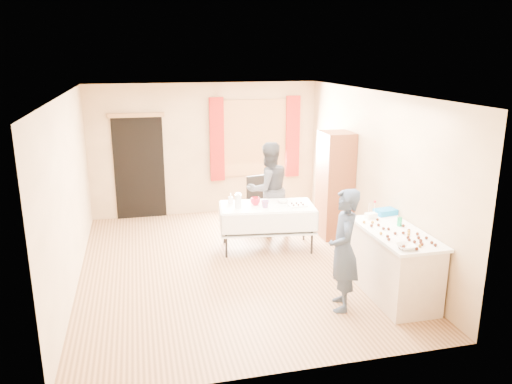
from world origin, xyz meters
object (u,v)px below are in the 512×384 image
object	(u,v)px
girl	(344,250)
woman	(268,189)
party_table	(267,223)
counter	(394,264)
chair	(260,212)
cabinet	(335,185)

from	to	relation	value
girl	woman	xyz separation A→B (m)	(-0.22, 2.82, 0.05)
girl	party_table	bearing A→B (deg)	-153.39
counter	woman	distance (m)	2.88
chair	counter	bearing A→B (deg)	-84.24
cabinet	chair	world-z (taller)	cabinet
chair	party_table	bearing A→B (deg)	-110.69
counter	chair	distance (m)	3.30
party_table	girl	xyz separation A→B (m)	(0.41, -2.16, 0.34)
party_table	woman	xyz separation A→B (m)	(0.20, 0.66, 0.39)
cabinet	counter	size ratio (longest dim) A/B	1.27
counter	party_table	size ratio (longest dim) A/B	0.90
party_table	woman	bearing A→B (deg)	80.48
girl	chair	bearing A→B (deg)	-159.69
chair	girl	bearing A→B (deg)	-98.24
chair	girl	distance (m)	3.32
party_table	girl	world-z (taller)	girl
party_table	girl	size ratio (longest dim) A/B	1.04
party_table	woman	world-z (taller)	woman
cabinet	girl	bearing A→B (deg)	-109.75
chair	woman	bearing A→B (deg)	-97.53
cabinet	woman	distance (m)	1.16
party_table	chair	xyz separation A→B (m)	(0.15, 1.11, -0.16)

